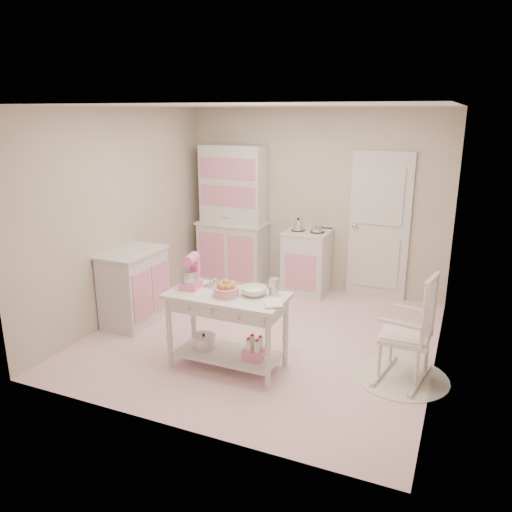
{
  "coord_description": "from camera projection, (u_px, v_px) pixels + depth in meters",
  "views": [
    {
      "loc": [
        2.05,
        -4.94,
        2.55
      ],
      "look_at": [
        0.04,
        -0.3,
        1.07
      ],
      "focal_mm": 35.0,
      "sensor_mm": 36.0,
      "label": 1
    }
  ],
  "objects": [
    {
      "name": "base_cabinet",
      "position": [
        134.0,
        287.0,
        6.14
      ],
      "size": [
        0.54,
        0.84,
        0.92
      ],
      "primitive_type": "cube",
      "color": "silver",
      "rests_on": "ground"
    },
    {
      "name": "cookie_tray",
      "position": [
        222.0,
        286.0,
        5.16
      ],
      "size": [
        0.34,
        0.24,
        0.02
      ],
      "primitive_type": "cube",
      "color": "silver",
      "rests_on": "work_table"
    },
    {
      "name": "rocking_chair",
      "position": [
        406.0,
        327.0,
        4.79
      ],
      "size": [
        0.6,
        0.79,
        1.1
      ],
      "primitive_type": "cube",
      "rotation": [
        0.0,
        0.0,
        -0.17
      ],
      "color": "silver",
      "rests_on": "ground"
    },
    {
      "name": "room_shell",
      "position": [
        264.0,
        197.0,
        5.39
      ],
      "size": [
        3.84,
        3.84,
        2.62
      ],
      "color": "pink",
      "rests_on": "ground"
    },
    {
      "name": "stand_mixer",
      "position": [
        191.0,
        272.0,
        5.08
      ],
      "size": [
        0.24,
        0.31,
        0.34
      ],
      "primitive_type": "cube",
      "rotation": [
        0.0,
        0.0,
        0.15
      ],
      "color": "pink",
      "rests_on": "work_table"
    },
    {
      "name": "metal_pitcher",
      "position": [
        274.0,
        287.0,
        4.9
      ],
      "size": [
        0.1,
        0.1,
        0.17
      ],
      "primitive_type": "cylinder",
      "color": "silver",
      "rests_on": "work_table"
    },
    {
      "name": "recipe_book",
      "position": [
        264.0,
        304.0,
        4.67
      ],
      "size": [
        0.26,
        0.28,
        0.02
      ],
      "primitive_type": "imported",
      "rotation": [
        0.0,
        0.0,
        0.5
      ],
      "color": "white",
      "rests_on": "work_table"
    },
    {
      "name": "bread_basket",
      "position": [
        226.0,
        292.0,
        4.88
      ],
      "size": [
        0.25,
        0.25,
        0.09
      ],
      "primitive_type": "cylinder",
      "color": "pink",
      "rests_on": "work_table"
    },
    {
      "name": "mixing_bowl",
      "position": [
        254.0,
        291.0,
        4.91
      ],
      "size": [
        0.26,
        0.26,
        0.08
      ],
      "primitive_type": "imported",
      "color": "white",
      "rests_on": "work_table"
    },
    {
      "name": "stove",
      "position": [
        307.0,
        262.0,
        7.14
      ],
      "size": [
        0.62,
        0.57,
        0.92
      ],
      "primitive_type": "cube",
      "color": "silver",
      "rests_on": "ground"
    },
    {
      "name": "hutch",
      "position": [
        232.0,
        215.0,
        7.48
      ],
      "size": [
        1.06,
        0.5,
        2.08
      ],
      "primitive_type": "cube",
      "color": "silver",
      "rests_on": "ground"
    },
    {
      "name": "work_table",
      "position": [
        227.0,
        331.0,
        5.06
      ],
      "size": [
        1.2,
        0.6,
        0.8
      ],
      "primitive_type": "cube",
      "color": "silver",
      "rests_on": "ground"
    },
    {
      "name": "lace_rug",
      "position": [
        401.0,
        377.0,
        4.94
      ],
      "size": [
        0.92,
        0.92,
        0.01
      ],
      "primitive_type": "cylinder",
      "color": "white",
      "rests_on": "ground"
    },
    {
      "name": "door",
      "position": [
        379.0,
        226.0,
        6.85
      ],
      "size": [
        0.82,
        0.05,
        2.04
      ],
      "primitive_type": "cube",
      "color": "silver",
      "rests_on": "ground"
    }
  ]
}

